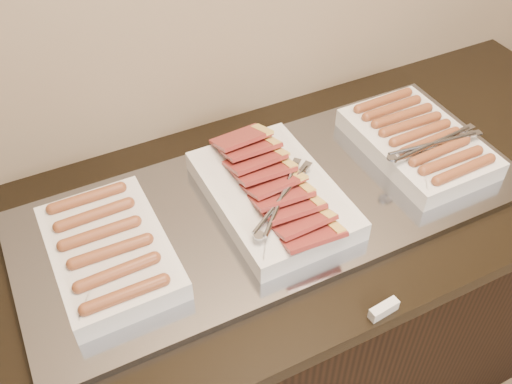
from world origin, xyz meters
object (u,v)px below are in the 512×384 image
dish_left (109,250)px  dish_center (273,192)px  warming_tray (276,203)px  counter (271,314)px  dish_right (418,141)px

dish_left → dish_center: bearing=-0.9°
dish_left → warming_tray: bearing=-0.4°
counter → dish_left: bearing=-180.0°
counter → warming_tray: bearing=0.0°
counter → dish_left: size_ratio=5.88×
dish_left → dish_center: dish_center is taller
dish_center → dish_right: 0.42m
counter → warming_tray: warming_tray is taller
warming_tray → dish_center: 0.04m
warming_tray → dish_right: dish_right is taller
warming_tray → dish_center: bearing=-162.6°
counter → dish_left: (-0.39, -0.00, 0.50)m
dish_center → dish_left: bearing=179.1°
dish_left → dish_right: dish_right is taller
dish_left → dish_center: (0.39, -0.00, 0.00)m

